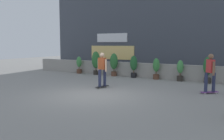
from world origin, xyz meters
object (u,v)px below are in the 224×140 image
(potted_plant_6, at_px, (208,68))
(skater_foreground, at_px, (102,68))
(potted_plant_5, at_px, (180,70))
(skater_by_wall_right, at_px, (210,72))
(potted_plant_2, at_px, (114,63))
(potted_plant_3, at_px, (134,65))
(potted_plant_1, at_px, (96,61))
(potted_plant_0, at_px, (79,64))
(potted_plant_4, at_px, (156,68))

(potted_plant_6, height_order, skater_foreground, skater_foreground)
(potted_plant_5, xyz_separation_m, skater_by_wall_right, (2.01, -2.82, 0.31))
(potted_plant_2, relative_size, potted_plant_6, 1.05)
(potted_plant_5, bearing_deg, potted_plant_3, 180.00)
(potted_plant_5, xyz_separation_m, potted_plant_6, (1.47, 0.00, 0.20))
(potted_plant_1, relative_size, potted_plant_5, 1.34)
(potted_plant_2, distance_m, potted_plant_5, 4.34)
(potted_plant_0, height_order, skater_by_wall_right, skater_by_wall_right)
(potted_plant_3, bearing_deg, potted_plant_2, -180.00)
(potted_plant_1, distance_m, skater_by_wall_right, 8.27)
(potted_plant_0, height_order, skater_foreground, skater_foreground)
(potted_plant_1, relative_size, potted_plant_4, 1.26)
(potted_plant_3, relative_size, potted_plant_5, 1.15)
(potted_plant_6, bearing_deg, potted_plant_2, -180.00)
(potted_plant_0, relative_size, potted_plant_5, 1.01)
(potted_plant_6, bearing_deg, potted_plant_1, 180.00)
(potted_plant_2, relative_size, potted_plant_3, 1.09)
(potted_plant_2, height_order, skater_by_wall_right, skater_by_wall_right)
(skater_foreground, bearing_deg, potted_plant_1, 127.60)
(potted_plant_3, xyz_separation_m, skater_foreground, (0.22, -3.99, 0.16))
(skater_foreground, bearing_deg, potted_plant_5, 56.06)
(potted_plant_5, relative_size, skater_foreground, 0.70)
(potted_plant_2, bearing_deg, skater_foreground, -67.56)
(potted_plant_3, distance_m, potted_plant_5, 2.91)
(potted_plant_0, xyz_separation_m, potted_plant_1, (1.45, -0.00, 0.30))
(potted_plant_4, xyz_separation_m, potted_plant_6, (2.89, 0.00, 0.13))
(potted_plant_0, distance_m, potted_plant_5, 7.21)
(potted_plant_2, xyz_separation_m, potted_plant_5, (4.33, 0.00, -0.24))
(potted_plant_4, distance_m, skater_foreground, 4.19)
(potted_plant_3, bearing_deg, potted_plant_6, 0.00)
(potted_plant_1, height_order, potted_plant_3, potted_plant_1)
(potted_plant_3, relative_size, skater_by_wall_right, 0.81)
(potted_plant_6, xyz_separation_m, skater_foreground, (-4.16, -3.99, 0.12))
(skater_foreground, height_order, skater_by_wall_right, same)
(potted_plant_1, bearing_deg, skater_foreground, -52.40)
(potted_plant_5, distance_m, skater_by_wall_right, 3.48)
(potted_plant_4, bearing_deg, potted_plant_5, 0.00)
(potted_plant_1, height_order, potted_plant_6, potted_plant_1)
(potted_plant_1, distance_m, potted_plant_3, 2.86)
(skater_by_wall_right, bearing_deg, potted_plant_2, 156.02)
(potted_plant_4, relative_size, potted_plant_5, 1.06)
(potted_plant_1, height_order, skater_foreground, skater_foreground)
(potted_plant_0, bearing_deg, potted_plant_1, -0.00)
(potted_plant_3, xyz_separation_m, potted_plant_6, (4.38, 0.00, 0.04))
(potted_plant_1, distance_m, skater_foreground, 5.04)
(potted_plant_2, relative_size, skater_by_wall_right, 0.88)
(potted_plant_4, height_order, skater_by_wall_right, skater_by_wall_right)
(potted_plant_6, distance_m, skater_by_wall_right, 2.88)
(potted_plant_1, bearing_deg, potted_plant_0, 180.00)
(potted_plant_1, distance_m, potted_plant_2, 1.43)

